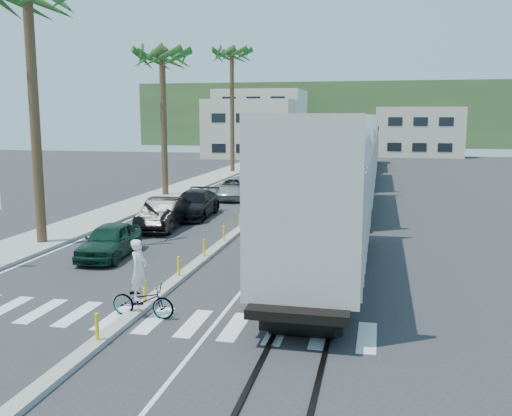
{
  "coord_description": "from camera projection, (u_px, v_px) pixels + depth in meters",
  "views": [
    {
      "loc": [
        6.9,
        -16.6,
        5.79
      ],
      "look_at": [
        1.89,
        6.23,
        2.0
      ],
      "focal_mm": 40.0,
      "sensor_mm": 36.0,
      "label": 1
    }
  ],
  "objects": [
    {
      "name": "sidewalk",
      "position": [
        177.0,
        190.0,
        44.28
      ],
      "size": [
        3.0,
        90.0,
        0.15
      ],
      "primitive_type": "cube",
      "color": "gray",
      "rests_on": "ground"
    },
    {
      "name": "freight_train",
      "position": [
        354.0,
        157.0,
        40.29
      ],
      "size": [
        3.0,
        60.94,
        5.85
      ],
      "color": "#B9B7A9",
      "rests_on": "ground"
    },
    {
      "name": "median",
      "position": [
        273.0,
        203.0,
        37.62
      ],
      "size": [
        0.45,
        60.0,
        0.85
      ],
      "color": "gray",
      "rests_on": "ground"
    },
    {
      "name": "car_second",
      "position": [
        163.0,
        214.0,
        29.4
      ],
      "size": [
        2.37,
        5.05,
        1.58
      ],
      "primitive_type": "imported",
      "rotation": [
        0.0,
        0.0,
        0.07
      ],
      "color": "black",
      "rests_on": "ground"
    },
    {
      "name": "crosswalk",
      "position": [
        131.0,
        318.0,
        16.46
      ],
      "size": [
        14.0,
        2.2,
        0.01
      ],
      "primitive_type": "cube",
      "color": "silver",
      "rests_on": "ground"
    },
    {
      "name": "ground",
      "position": [
        158.0,
        297.0,
        18.39
      ],
      "size": [
        140.0,
        140.0,
        0.0
      ],
      "primitive_type": "plane",
      "color": "#28282B",
      "rests_on": "ground"
    },
    {
      "name": "car_third",
      "position": [
        194.0,
        204.0,
        32.81
      ],
      "size": [
        2.57,
        5.41,
        1.52
      ],
      "primitive_type": "imported",
      "rotation": [
        0.0,
        0.0,
        0.04
      ],
      "color": "black",
      "rests_on": "ground"
    },
    {
      "name": "cyclist",
      "position": [
        142.0,
        292.0,
        16.48
      ],
      "size": [
        0.87,
        1.98,
        2.3
      ],
      "rotation": [
        0.0,
        0.0,
        1.52
      ],
      "color": "#9EA0A5",
      "rests_on": "ground"
    },
    {
      "name": "car_lead",
      "position": [
        110.0,
        241.0,
        23.44
      ],
      "size": [
        2.35,
        4.44,
        1.42
      ],
      "primitive_type": "imported",
      "rotation": [
        0.0,
        0.0,
        0.08
      ],
      "color": "#103022",
      "rests_on": "ground"
    },
    {
      "name": "palm_trees",
      "position": [
        168.0,
        44.0,
        40.26
      ],
      "size": [
        3.5,
        37.2,
        13.75
      ],
      "color": "brown",
      "rests_on": "ground"
    },
    {
      "name": "car_rear",
      "position": [
        235.0,
        188.0,
        40.09
      ],
      "size": [
        3.23,
        5.65,
        1.47
      ],
      "primitive_type": "imported",
      "rotation": [
        0.0,
        0.0,
        0.08
      ],
      "color": "#A3A5A8",
      "rests_on": "ground"
    },
    {
      "name": "lane_markings",
      "position": [
        257.0,
        193.0,
        42.95
      ],
      "size": [
        9.42,
        90.0,
        0.01
      ],
      "color": "silver",
      "rests_on": "ground"
    },
    {
      "name": "buildings",
      "position": [
        294.0,
        125.0,
        88.14
      ],
      "size": [
        38.0,
        27.0,
        10.0
      ],
      "color": "beige",
      "rests_on": "ground"
    },
    {
      "name": "rails",
      "position": [
        355.0,
        191.0,
        44.33
      ],
      "size": [
        1.56,
        100.0,
        0.06
      ],
      "color": "black",
      "rests_on": "ground"
    },
    {
      "name": "hillside",
      "position": [
        347.0,
        115.0,
        113.84
      ],
      "size": [
        80.0,
        20.0,
        12.0
      ],
      "primitive_type": "cube",
      "color": "#385628",
      "rests_on": "ground"
    }
  ]
}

